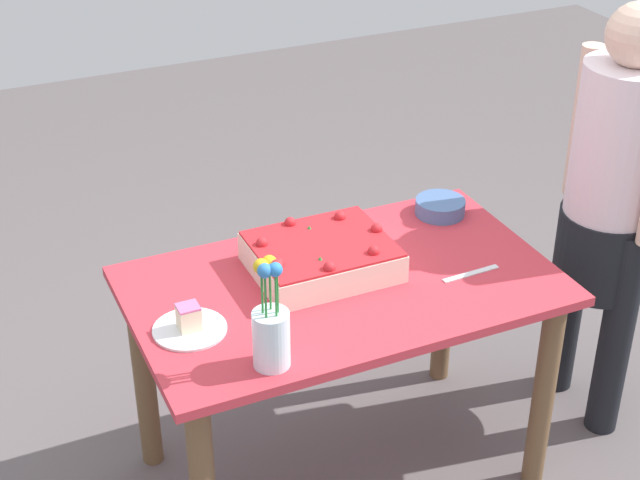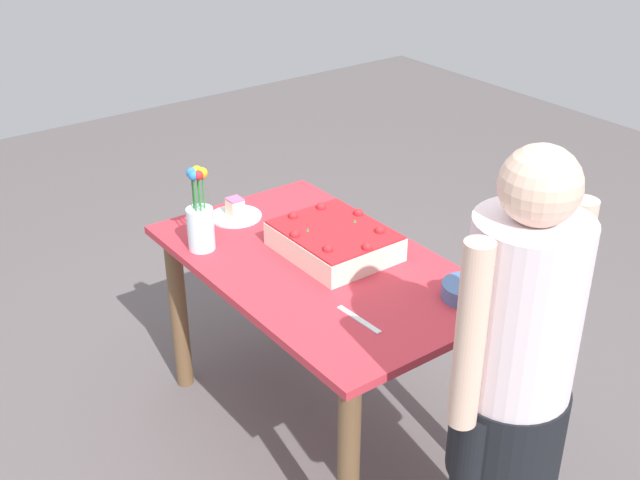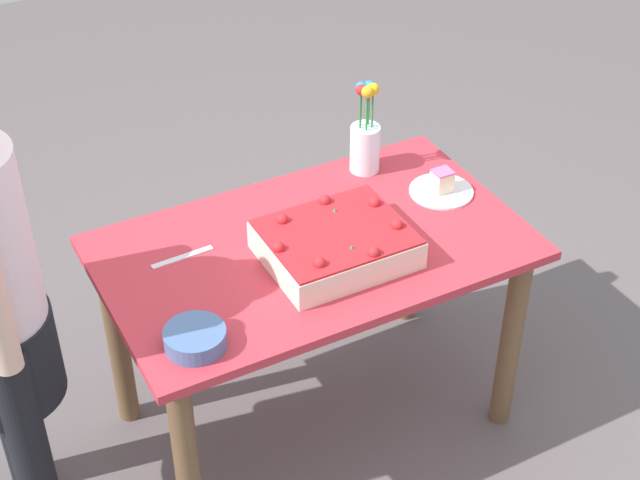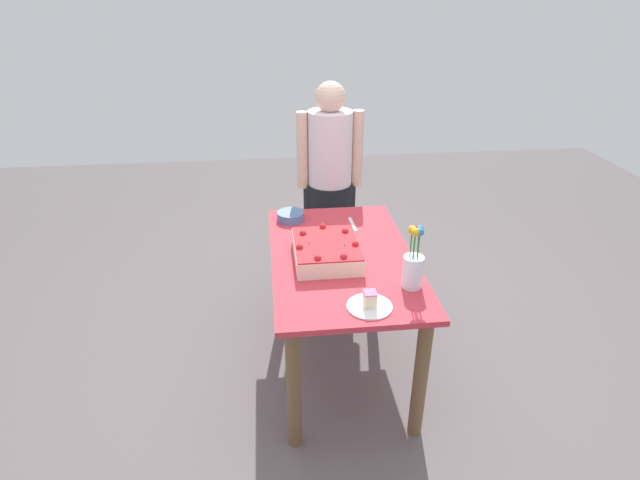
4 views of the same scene
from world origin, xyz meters
TOP-DOWN VIEW (x-y plane):
  - ground_plane at (0.00, 0.00)m, footprint 8.00×8.00m
  - dining_table at (0.00, 0.00)m, footprint 1.27×0.76m
  - sheet_cake at (-0.03, 0.09)m, footprint 0.41×0.34m
  - serving_plate_with_slice at (-0.49, -0.05)m, footprint 0.21×0.21m
  - cake_knife at (0.37, -0.12)m, footprint 0.19×0.03m
  - flower_vase at (-0.34, -0.29)m, footprint 0.10×0.10m
  - fruit_bowl at (0.48, 0.25)m, footprint 0.17×0.17m
  - person_standing at (0.93, -0.05)m, footprint 0.31×0.45m

SIDE VIEW (x-z plane):
  - ground_plane at x=0.00m, z-range 0.00..0.00m
  - dining_table at x=0.00m, z-range 0.24..0.98m
  - cake_knife at x=0.37m, z-range 0.74..0.75m
  - serving_plate_with_slice at x=-0.49m, z-range 0.72..0.80m
  - fruit_bowl at x=0.48m, z-range 0.74..0.80m
  - sheet_cake at x=-0.03m, z-range 0.73..0.85m
  - person_standing at x=0.93m, z-range 0.11..1.60m
  - flower_vase at x=-0.34m, z-range 0.70..1.02m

